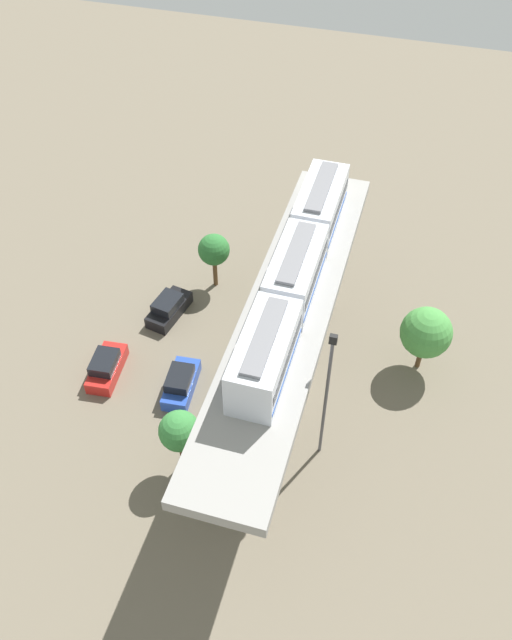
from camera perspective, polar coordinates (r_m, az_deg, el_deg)
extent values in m
plane|color=#706654|center=(47.05, 2.46, -6.10)|extent=(120.00, 120.00, 0.00)
cylinder|color=#999691|center=(50.55, 5.26, 4.73)|extent=(1.90, 1.90, 7.68)
cylinder|color=#999691|center=(44.06, 2.61, -3.06)|extent=(1.90, 1.90, 7.68)
cylinder|color=#999691|center=(38.77, -0.93, -13.22)|extent=(1.90, 1.90, 7.68)
cube|color=#999691|center=(40.94, 2.81, 0.81)|extent=(5.20, 28.85, 0.80)
cube|color=silver|center=(45.91, 5.50, 9.66)|extent=(2.60, 6.60, 3.00)
cube|color=black|center=(45.76, 5.53, 9.91)|extent=(2.64, 6.07, 0.70)
cube|color=#1947B2|center=(46.36, 5.44, 8.91)|extent=(2.64, 6.34, 0.24)
cube|color=slate|center=(44.97, 5.65, 11.31)|extent=(1.10, 5.61, 0.24)
cube|color=silver|center=(40.62, 3.40, 4.05)|extent=(2.60, 6.60, 3.00)
cube|color=black|center=(40.45, 3.41, 4.32)|extent=(2.64, 6.07, 0.70)
cube|color=#1947B2|center=(41.13, 3.35, 3.28)|extent=(2.64, 6.34, 0.24)
cube|color=slate|center=(39.55, 3.50, 5.79)|extent=(1.10, 5.61, 0.24)
cube|color=silver|center=(35.90, 0.74, -3.13)|extent=(2.60, 6.60, 3.00)
cube|color=black|center=(35.71, 0.74, -2.87)|extent=(2.64, 6.07, 0.70)
cube|color=#1947B2|center=(36.47, 0.72, -3.89)|extent=(2.64, 6.34, 0.24)
cube|color=slate|center=(34.68, 0.76, -1.39)|extent=(1.10, 5.61, 0.24)
cube|color=red|center=(48.81, -12.64, -4.07)|extent=(2.21, 4.36, 1.00)
cube|color=black|center=(48.07, -12.88, -3.54)|extent=(1.86, 2.45, 0.76)
cube|color=#284CB7|center=(47.01, -6.42, -5.53)|extent=(2.17, 4.34, 1.00)
cube|color=black|center=(46.24, -6.57, -4.99)|extent=(1.84, 2.44, 0.76)
cube|color=black|center=(52.01, -7.45, 0.87)|extent=(2.53, 4.46, 1.00)
cube|color=black|center=(51.30, -7.60, 1.44)|extent=(2.03, 2.56, 0.76)
cylinder|color=brown|center=(53.48, -3.53, 4.26)|extent=(0.36, 0.36, 2.99)
sphere|color=#2D7233|center=(52.05, -3.64, 6.04)|extent=(2.50, 2.50, 2.50)
cylinder|color=brown|center=(48.89, 13.90, -2.86)|extent=(0.36, 0.36, 2.58)
sphere|color=#479342|center=(47.23, 14.38, -1.05)|extent=(3.61, 3.61, 3.61)
cylinder|color=brown|center=(42.51, -6.33, -11.17)|extent=(0.36, 0.36, 3.20)
sphere|color=#38843D|center=(40.60, -6.59, -9.42)|extent=(2.54, 2.54, 2.54)
cylinder|color=#4C4C51|center=(40.14, 5.98, -6.96)|extent=(0.20, 0.20, 10.48)
cube|color=black|center=(35.87, 6.64, -1.66)|extent=(0.44, 0.28, 0.60)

